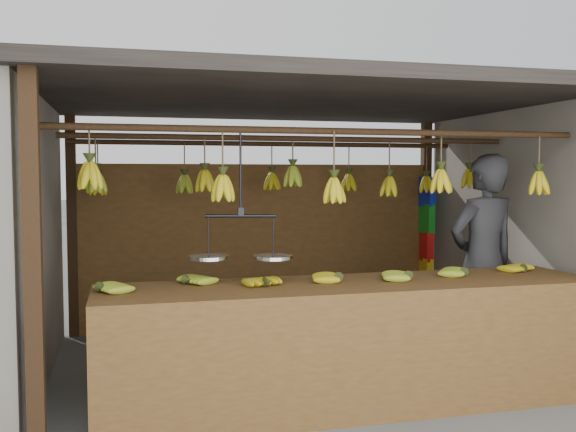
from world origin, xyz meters
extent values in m
plane|color=#5B5B57|center=(0.00, 0.00, 0.00)|extent=(80.00, 80.00, 0.00)
cube|color=black|center=(-2.00, -1.50, 1.15)|extent=(0.10, 0.10, 2.30)
cube|color=black|center=(-2.00, 1.50, 1.15)|extent=(0.10, 0.10, 2.30)
cube|color=black|center=(2.00, 1.50, 1.15)|extent=(0.10, 0.10, 2.30)
cube|color=black|center=(0.00, 0.00, 2.35)|extent=(4.30, 3.30, 0.10)
cylinder|color=black|center=(0.00, -1.00, 2.00)|extent=(4.00, 0.05, 0.05)
cylinder|color=black|center=(0.00, 0.00, 2.00)|extent=(4.00, 0.05, 0.05)
cylinder|color=black|center=(0.00, 1.00, 2.00)|extent=(4.00, 0.05, 0.05)
cube|color=brown|center=(0.00, 1.50, 0.90)|extent=(4.00, 0.06, 1.80)
cube|color=brown|center=(0.12, -1.10, 0.86)|extent=(3.66, 0.81, 0.08)
cube|color=brown|center=(0.12, -1.51, 0.45)|extent=(3.66, 0.04, 0.90)
cube|color=black|center=(-1.61, -1.46, 0.41)|extent=(0.07, 0.07, 0.82)
cube|color=black|center=(-1.61, -0.74, 0.41)|extent=(0.07, 0.07, 0.82)
cube|color=black|center=(1.85, -0.74, 0.41)|extent=(0.07, 0.07, 0.82)
ellipsoid|color=#92A523|center=(-1.64, -1.10, 0.93)|extent=(0.29, 0.27, 0.06)
ellipsoid|color=#92A523|center=(-1.05, -0.92, 0.93)|extent=(0.30, 0.28, 0.06)
ellipsoid|color=gold|center=(-0.52, -1.15, 0.93)|extent=(0.24, 0.28, 0.06)
ellipsoid|color=gold|center=(0.04, -1.04, 0.93)|extent=(0.28, 0.24, 0.06)
ellipsoid|color=#92A523|center=(0.56, -1.10, 0.93)|extent=(0.29, 0.25, 0.06)
ellipsoid|color=#92A523|center=(1.06, -1.05, 0.93)|extent=(0.30, 0.29, 0.06)
ellipsoid|color=gold|center=(1.63, -1.01, 0.93)|extent=(0.26, 0.29, 0.06)
ellipsoid|color=gold|center=(-1.70, -0.95, 1.68)|extent=(0.16, 0.16, 0.28)
ellipsoid|color=gold|center=(-0.81, -1.00, 1.59)|extent=(0.16, 0.16, 0.28)
ellipsoid|color=gold|center=(0.00, -1.04, 1.57)|extent=(0.16, 0.16, 0.28)
ellipsoid|color=gold|center=(0.90, -0.96, 1.63)|extent=(0.16, 0.16, 0.28)
ellipsoid|color=gold|center=(1.72, -1.01, 1.62)|extent=(0.16, 0.16, 0.28)
ellipsoid|color=#92A523|center=(-1.70, 0.03, 1.63)|extent=(0.16, 0.16, 0.28)
ellipsoid|color=gold|center=(-0.81, -0.01, 1.63)|extent=(0.16, 0.16, 0.28)
ellipsoid|color=#92A523|center=(-0.03, 0.03, 1.67)|extent=(0.16, 0.16, 0.28)
ellipsoid|color=gold|center=(0.89, 0.02, 1.58)|extent=(0.16, 0.16, 0.28)
ellipsoid|color=gold|center=(1.70, 0.01, 1.65)|extent=(0.16, 0.16, 0.28)
ellipsoid|color=gold|center=(-1.71, 0.99, 1.58)|extent=(0.16, 0.16, 0.28)
ellipsoid|color=#92A523|center=(-0.89, 0.97, 1.59)|extent=(0.16, 0.16, 0.28)
ellipsoid|color=gold|center=(0.02, 1.04, 1.62)|extent=(0.16, 0.16, 0.28)
ellipsoid|color=gold|center=(0.85, 1.01, 1.60)|extent=(0.16, 0.16, 0.28)
ellipsoid|color=gold|center=(1.75, 0.98, 1.58)|extent=(0.16, 0.16, 0.28)
cylinder|color=black|center=(-0.68, -1.00, 1.70)|extent=(0.02, 0.02, 0.61)
cylinder|color=black|center=(-0.68, -1.00, 1.39)|extent=(0.49, 0.13, 0.02)
cylinder|color=silver|center=(-0.90, -0.95, 1.09)|extent=(0.27, 0.27, 0.02)
cylinder|color=silver|center=(-0.46, -1.05, 1.09)|extent=(0.27, 0.27, 0.02)
imported|color=#262628|center=(1.53, -0.54, 0.93)|extent=(0.74, 0.55, 1.86)
cube|color=#1426BF|center=(1.94, 1.35, 1.49)|extent=(0.08, 0.26, 0.34)
cube|color=#199926|center=(1.94, 1.35, 1.18)|extent=(0.08, 0.26, 0.34)
cube|color=red|center=(1.94, 1.35, 0.85)|extent=(0.08, 0.26, 0.34)
cube|color=yellow|center=(1.94, 1.35, 0.54)|extent=(0.08, 0.26, 0.34)
camera|label=1|loc=(-1.49, -5.46, 1.68)|focal=40.00mm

